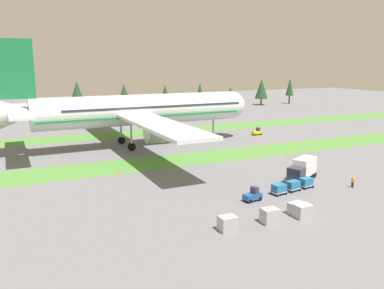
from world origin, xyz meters
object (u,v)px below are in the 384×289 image
Objects in this scene: uld_container_0 at (270,216)px; taxiway_marker_1 at (288,153)px; cargo_dolly_second at (293,185)px; uld_container_1 at (228,223)px; airliner at (136,110)px; baggage_tug at (253,195)px; catering_truck at (302,169)px; taxiway_marker_0 at (119,174)px; uld_container_2 at (303,211)px; ground_crew_marshaller at (353,182)px; cargo_dolly_third at (306,182)px; uld_container_3 at (297,209)px; pushback_tractor at (257,132)px; cargo_dolly_lead at (279,188)px.

uld_container_0 is 3.97× the size of taxiway_marker_1.
uld_container_1 is at bearing 109.05° from cargo_dolly_second.
baggage_tug is at bearing 4.34° from airliner.
uld_container_0 reaches higher than taxiway_marker_1.
taxiway_marker_0 is at bearing 32.96° from catering_truck.
uld_container_0 is at bearing 153.52° from baggage_tug.
uld_container_0 is (-10.23, -8.46, -0.02)m from cargo_dolly_second.
uld_container_2 is (-5.54, -8.77, -0.08)m from cargo_dolly_second.
catering_truck reaches higher than baggage_tug.
ground_crew_marshaller is 0.87× the size of uld_container_2.
cargo_dolly_second is at bearing 76.92° from ground_crew_marshaller.
baggage_tug is 7.69m from uld_container_0.
cargo_dolly_third is 1.20× the size of uld_container_3.
cargo_dolly_third is 20.70m from uld_container_1.
ground_crew_marshaller reaches higher than uld_container_3.
uld_container_1 is (-37.59, -49.84, 0.05)m from pushback_tractor.
catering_truck is (4.92, 3.76, 1.03)m from cargo_dolly_second.
cargo_dolly_second is at bearing 27.43° from uld_container_1.
uld_container_3 is 3.97× the size of taxiway_marker_1.
pushback_tractor is (24.54, 42.00, -0.10)m from cargo_dolly_lead.
cargo_dolly_lead is (8.90, -41.42, -7.51)m from airliner.
airliner is 35.54× the size of uld_container_1.
airliner reaches higher than uld_container_1.
airliner is 41.32m from catering_truck.
cargo_dolly_lead is 4.76× the size of taxiway_marker_1.
cargo_dolly_second is at bearing 100.31° from catering_truck.
uld_container_3 is at bearing 151.78° from cargo_dolly_lead.
airliner is at bearing 91.79° from uld_container_0.
cargo_dolly_lead is at bearing 82.13° from ground_crew_marshaller.
uld_container_3 is at bearing 125.59° from cargo_dolly_third.
cargo_dolly_lead is 1.20× the size of uld_container_1.
baggage_tug is at bearing 84.01° from catering_truck.
pushback_tractor reaches higher than uld_container_2.
catering_truck is at bearing 38.89° from uld_container_0.
uld_container_1 reaches higher than cargo_dolly_second.
uld_container_0 reaches higher than cargo_dolly_lead.
uld_container_3 is at bearing 110.55° from catering_truck.
taxiway_marker_1 is at bearing 50.34° from airliner.
uld_container_2 is at bearing -93.67° from uld_container_3.
uld_container_2 is (-8.41, -9.19, -0.08)m from cargo_dolly_third.
baggage_tug is 10.83m from cargo_dolly_third.
cargo_dolly_second is 1.38× the size of ground_crew_marshaller.
uld_container_1 is 3.97× the size of taxiway_marker_1.
cargo_dolly_second is at bearing 54.34° from uld_container_3.
uld_container_3 is at bearing 10.04° from uld_container_0.
baggage_tug is 6.89m from uld_container_3.
catering_truck is 24.09m from uld_container_1.
airliner reaches higher than uld_container_2.
uld_container_1 is 10.39m from uld_container_2.
ground_crew_marshaller is at bearing -113.07° from cargo_dolly_second.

